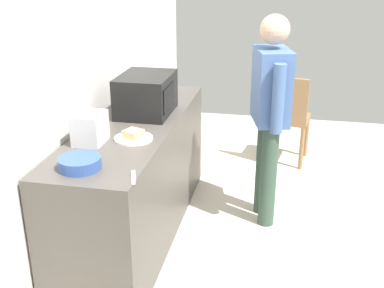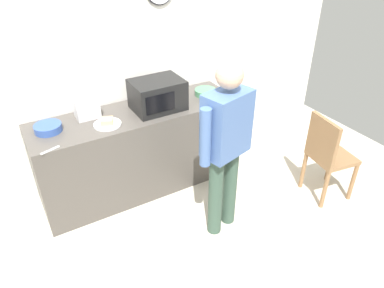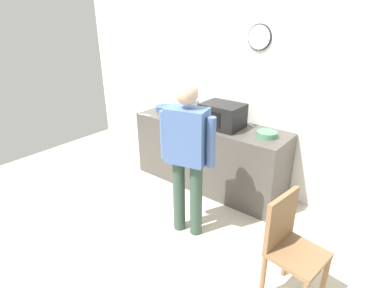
{
  "view_description": "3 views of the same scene",
  "coord_description": "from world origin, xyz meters",
  "px_view_note": "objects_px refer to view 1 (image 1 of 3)",
  "views": [
    {
      "loc": [
        -3.22,
        0.15,
        2.06
      ],
      "look_at": [
        0.01,
        0.8,
        0.74
      ],
      "focal_mm": 44.6,
      "sensor_mm": 36.0,
      "label": 1
    },
    {
      "loc": [
        -1.21,
        -1.83,
        2.56
      ],
      "look_at": [
        0.26,
        0.7,
        0.71
      ],
      "focal_mm": 33.79,
      "sensor_mm": 36.0,
      "label": 2
    },
    {
      "loc": [
        2.08,
        -1.91,
        2.23
      ],
      "look_at": [
        0.04,
        0.71,
        0.81
      ],
      "focal_mm": 28.65,
      "sensor_mm": 36.0,
      "label": 3
    }
  ],
  "objects_px": {
    "microwave": "(146,94)",
    "salad_bowl": "(162,89)",
    "person_standing": "(270,106)",
    "toaster": "(90,128)",
    "wooden_chair": "(288,116)",
    "cereal_bowl": "(80,163)",
    "sandwich_plate": "(133,137)",
    "spoon_utensil": "(133,177)",
    "fork_utensil": "(124,101)"
  },
  "relations": [
    {
      "from": "microwave",
      "to": "salad_bowl",
      "type": "relative_size",
      "value": 2.13
    },
    {
      "from": "microwave",
      "to": "person_standing",
      "type": "height_order",
      "value": "person_standing"
    },
    {
      "from": "toaster",
      "to": "wooden_chair",
      "type": "distance_m",
      "value": 2.44
    },
    {
      "from": "microwave",
      "to": "toaster",
      "type": "xyz_separation_m",
      "value": [
        -0.67,
        0.18,
        -0.05
      ]
    },
    {
      "from": "cereal_bowl",
      "to": "wooden_chair",
      "type": "height_order",
      "value": "cereal_bowl"
    },
    {
      "from": "sandwich_plate",
      "to": "spoon_utensil",
      "type": "xyz_separation_m",
      "value": [
        -0.56,
        -0.18,
        -0.02
      ]
    },
    {
      "from": "sandwich_plate",
      "to": "person_standing",
      "type": "relative_size",
      "value": 0.15
    },
    {
      "from": "cereal_bowl",
      "to": "toaster",
      "type": "xyz_separation_m",
      "value": [
        0.39,
        0.1,
        0.07
      ]
    },
    {
      "from": "salad_bowl",
      "to": "spoon_utensil",
      "type": "distance_m",
      "value": 1.73
    },
    {
      "from": "toaster",
      "to": "spoon_utensil",
      "type": "xyz_separation_m",
      "value": [
        -0.45,
        -0.43,
        -0.1
      ]
    },
    {
      "from": "sandwich_plate",
      "to": "spoon_utensil",
      "type": "distance_m",
      "value": 0.59
    },
    {
      "from": "person_standing",
      "to": "wooden_chair",
      "type": "relative_size",
      "value": 1.77
    },
    {
      "from": "toaster",
      "to": "person_standing",
      "type": "height_order",
      "value": "person_standing"
    },
    {
      "from": "salad_bowl",
      "to": "spoon_utensil",
      "type": "height_order",
      "value": "salad_bowl"
    },
    {
      "from": "cereal_bowl",
      "to": "salad_bowl",
      "type": "bearing_deg",
      "value": -1.56
    },
    {
      "from": "person_standing",
      "to": "toaster",
      "type": "bearing_deg",
      "value": 127.51
    },
    {
      "from": "wooden_chair",
      "to": "person_standing",
      "type": "bearing_deg",
      "value": 172.75
    },
    {
      "from": "salad_bowl",
      "to": "toaster",
      "type": "xyz_separation_m",
      "value": [
        -1.26,
        0.14,
        0.07
      ]
    },
    {
      "from": "salad_bowl",
      "to": "sandwich_plate",
      "type": "bearing_deg",
      "value": -174.41
    },
    {
      "from": "microwave",
      "to": "toaster",
      "type": "distance_m",
      "value": 0.69
    },
    {
      "from": "fork_utensil",
      "to": "sandwich_plate",
      "type": "bearing_deg",
      "value": -156.66
    },
    {
      "from": "toaster",
      "to": "fork_utensil",
      "type": "xyz_separation_m",
      "value": [
        0.92,
        0.1,
        -0.1
      ]
    },
    {
      "from": "person_standing",
      "to": "wooden_chair",
      "type": "xyz_separation_m",
      "value": [
        1.17,
        -0.15,
        -0.45
      ]
    },
    {
      "from": "fork_utensil",
      "to": "person_standing",
      "type": "bearing_deg",
      "value": -93.29
    },
    {
      "from": "toaster",
      "to": "spoon_utensil",
      "type": "height_order",
      "value": "toaster"
    },
    {
      "from": "microwave",
      "to": "person_standing",
      "type": "bearing_deg",
      "value": -78.85
    },
    {
      "from": "microwave",
      "to": "sandwich_plate",
      "type": "xyz_separation_m",
      "value": [
        -0.56,
        -0.07,
        -0.13
      ]
    },
    {
      "from": "cereal_bowl",
      "to": "toaster",
      "type": "height_order",
      "value": "toaster"
    },
    {
      "from": "sandwich_plate",
      "to": "toaster",
      "type": "distance_m",
      "value": 0.29
    },
    {
      "from": "salad_bowl",
      "to": "toaster",
      "type": "relative_size",
      "value": 1.07
    },
    {
      "from": "sandwich_plate",
      "to": "fork_utensil",
      "type": "xyz_separation_m",
      "value": [
        0.81,
        0.35,
        -0.02
      ]
    },
    {
      "from": "salad_bowl",
      "to": "fork_utensil",
      "type": "distance_m",
      "value": 0.41
    },
    {
      "from": "person_standing",
      "to": "microwave",
      "type": "bearing_deg",
      "value": 101.15
    },
    {
      "from": "spoon_utensil",
      "to": "wooden_chair",
      "type": "height_order",
      "value": "wooden_chair"
    },
    {
      "from": "sandwich_plate",
      "to": "salad_bowl",
      "type": "height_order",
      "value": "sandwich_plate"
    },
    {
      "from": "person_standing",
      "to": "cereal_bowl",
      "type": "bearing_deg",
      "value": 140.77
    },
    {
      "from": "fork_utensil",
      "to": "wooden_chair",
      "type": "xyz_separation_m",
      "value": [
        1.11,
        -1.36,
        -0.4
      ]
    },
    {
      "from": "spoon_utensil",
      "to": "wooden_chair",
      "type": "relative_size",
      "value": 0.18
    },
    {
      "from": "sandwich_plate",
      "to": "wooden_chair",
      "type": "distance_m",
      "value": 2.2
    },
    {
      "from": "wooden_chair",
      "to": "spoon_utensil",
      "type": "bearing_deg",
      "value": 161.55
    },
    {
      "from": "cereal_bowl",
      "to": "spoon_utensil",
      "type": "height_order",
      "value": "cereal_bowl"
    },
    {
      "from": "toaster",
      "to": "person_standing",
      "type": "xyz_separation_m",
      "value": [
        0.85,
        -1.11,
        -0.04
      ]
    },
    {
      "from": "salad_bowl",
      "to": "person_standing",
      "type": "xyz_separation_m",
      "value": [
        -0.41,
        -0.97,
        0.03
      ]
    },
    {
      "from": "microwave",
      "to": "spoon_utensil",
      "type": "xyz_separation_m",
      "value": [
        -1.12,
        -0.25,
        -0.15
      ]
    },
    {
      "from": "toaster",
      "to": "cereal_bowl",
      "type": "bearing_deg",
      "value": -166.13
    },
    {
      "from": "salad_bowl",
      "to": "spoon_utensil",
      "type": "bearing_deg",
      "value": -170.26
    },
    {
      "from": "cereal_bowl",
      "to": "fork_utensil",
      "type": "bearing_deg",
      "value": 8.38
    },
    {
      "from": "sandwich_plate",
      "to": "person_standing",
      "type": "xyz_separation_m",
      "value": [
        0.74,
        -0.86,
        0.04
      ]
    },
    {
      "from": "spoon_utensil",
      "to": "wooden_chair",
      "type": "distance_m",
      "value": 2.64
    },
    {
      "from": "toaster",
      "to": "fork_utensil",
      "type": "distance_m",
      "value": 0.93
    }
  ]
}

